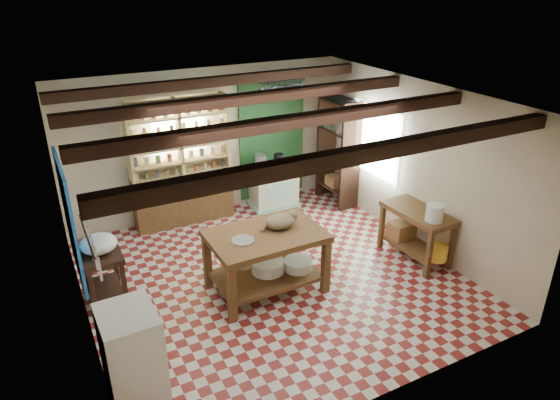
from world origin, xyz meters
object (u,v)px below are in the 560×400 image
stove (274,186)px  cat (281,221)px  white_cabinet (132,353)px  prep_table (104,275)px  work_table (266,261)px  right_counter (416,234)px

stove → cat: size_ratio=1.96×
stove → white_cabinet: (-3.34, -3.39, 0.09)m
stove → cat: cat is taller
white_cabinet → prep_table: bearing=87.8°
work_table → cat: bearing=11.3°
stove → cat: bearing=-110.4°
white_cabinet → cat: cat is taller
work_table → stove: size_ratio=1.85×
stove → prep_table: size_ratio=1.13×
work_table → right_counter: size_ratio=1.35×
work_table → prep_table: 2.16m
white_cabinet → cat: 2.58m
work_table → right_counter: (2.36, -0.33, -0.03)m
prep_table → cat: cat is taller
stove → cat: (-1.05, -2.28, 0.55)m
cat → stove: bearing=55.1°
white_cabinet → stove: bearing=43.9°
work_table → cat: 0.58m
stove → right_counter: right_counter is taller
prep_table → cat: size_ratio=1.74×
right_counter → cat: bearing=167.7°
prep_table → white_cabinet: bearing=-90.5°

